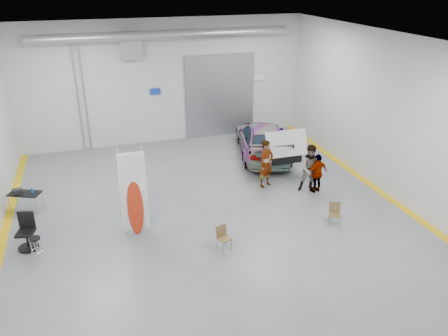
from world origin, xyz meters
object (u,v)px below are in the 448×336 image
object	(u,v)px
person_a	(266,164)
office_chair	(26,233)
folding_chair_near	(224,242)
person_b	(311,168)
surfboard_display	(135,200)
shop_stool	(36,247)
sedan_car	(263,139)
folding_chair_far	(334,219)
work_table	(23,193)
person_c	(317,173)

from	to	relation	value
person_a	office_chair	distance (m)	8.94
person_a	folding_chair_near	distance (m)	4.79
person_b	surfboard_display	xyz separation A→B (m)	(-6.88, -1.01, 0.27)
surfboard_display	office_chair	bearing A→B (deg)	177.99
shop_stool	office_chair	xyz separation A→B (m)	(-0.31, 0.62, 0.18)
sedan_car	surfboard_display	distance (m)	8.23
folding_chair_near	shop_stool	xyz separation A→B (m)	(-5.51, 1.35, 0.09)
folding_chair_far	shop_stool	world-z (taller)	folding_chair_far
person_a	surfboard_display	xyz separation A→B (m)	(-5.38, -1.93, 0.25)
surfboard_display	shop_stool	distance (m)	3.22
surfboard_display	shop_stool	bearing A→B (deg)	-170.86
sedan_car	folding_chair_near	distance (m)	7.94
shop_stool	office_chair	distance (m)	0.71
sedan_car	office_chair	bearing A→B (deg)	40.50
surfboard_display	folding_chair_far	xyz separation A→B (m)	(6.45, -1.56, -0.98)
shop_stool	work_table	world-z (taller)	work_table
person_b	sedan_car	bearing A→B (deg)	113.04
sedan_car	surfboard_display	bearing A→B (deg)	52.06
work_table	office_chair	size ratio (longest dim) A/B	1.06
sedan_car	person_c	distance (m)	4.20
person_a	folding_chair_near	world-z (taller)	person_a
person_c	sedan_car	bearing A→B (deg)	-96.15
shop_stool	sedan_car	bearing A→B (deg)	29.71
folding_chair_near	person_a	bearing A→B (deg)	36.16
surfboard_display	folding_chair_far	distance (m)	6.71
person_a	person_c	xyz separation A→B (m)	(1.71, -1.07, -0.19)
shop_stool	work_table	size ratio (longest dim) A/B	0.54
work_table	office_chair	distance (m)	2.56
sedan_car	office_chair	world-z (taller)	sedan_car
person_b	folding_chair_near	size ratio (longest dim) A/B	2.46
person_c	work_table	xyz separation A→B (m)	(-10.76, 1.86, -0.09)
person_c	surfboard_display	bearing A→B (deg)	-7.21
person_c	surfboard_display	size ratio (longest dim) A/B	0.52
folding_chair_far	surfboard_display	bearing A→B (deg)	-170.58
person_b	shop_stool	world-z (taller)	person_b
person_a	folding_chair_far	size ratio (longest dim) A/B	2.44
folding_chair_far	person_b	bearing A→B (deg)	103.52
person_a	person_b	world-z (taller)	person_a
folding_chair_near	work_table	size ratio (longest dim) A/B	0.63
person_c	surfboard_display	xyz separation A→B (m)	(-7.09, -0.86, 0.44)
surfboard_display	sedan_car	bearing A→B (deg)	38.75
person_b	folding_chair_near	distance (m)	5.29
folding_chair_near	work_table	distance (m)	7.61
folding_chair_far	work_table	world-z (taller)	work_table
folding_chair_near	shop_stool	size ratio (longest dim) A/B	1.16
work_table	office_chair	xyz separation A→B (m)	(0.30, -2.54, -0.19)
person_c	shop_stool	distance (m)	10.24
surfboard_display	person_a	bearing A→B (deg)	20.77
person_b	person_c	bearing A→B (deg)	-17.89
person_a	folding_chair_far	world-z (taller)	person_a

